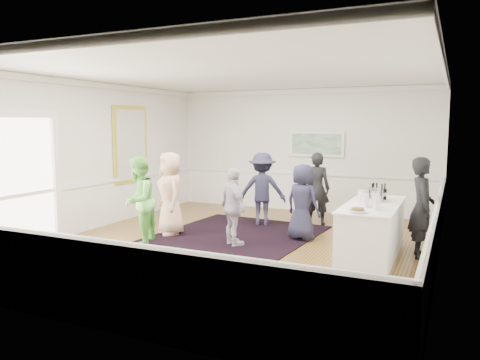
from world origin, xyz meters
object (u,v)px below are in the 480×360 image
at_px(ice_bucket, 376,195).
at_px(guest_green, 138,201).
at_px(guest_navy, 302,202).
at_px(nut_bowl, 358,210).
at_px(serving_table, 372,230).
at_px(bartender, 422,207).
at_px(guest_dark_a, 262,189).
at_px(guest_lilac, 234,207).
at_px(guest_tan, 170,194).
at_px(guest_dark_b, 317,188).

bearing_deg(ice_bucket, guest_green, -164.00).
relative_size(guest_navy, nut_bowl, 5.79).
bearing_deg(serving_table, bartender, 26.38).
bearing_deg(guest_green, guest_dark_a, 135.86).
bearing_deg(guest_lilac, ice_bucket, -129.66).
height_order(guest_green, guest_dark_a, guest_green).
xyz_separation_m(serving_table, guest_dark_a, (-2.69, 1.61, 0.36)).
height_order(guest_tan, nut_bowl, guest_tan).
bearing_deg(guest_navy, guest_tan, 34.29).
relative_size(guest_dark_a, nut_bowl, 6.33).
bearing_deg(guest_lilac, guest_dark_a, -45.99).
bearing_deg(guest_green, serving_table, 88.92).
height_order(serving_table, guest_tan, guest_tan).
distance_m(guest_lilac, guest_navy, 1.44).
height_order(guest_dark_a, guest_navy, guest_dark_a).
bearing_deg(nut_bowl, guest_green, -179.91).
distance_m(guest_green, guest_dark_a, 2.97).
relative_size(bartender, guest_navy, 1.15).
distance_m(serving_table, bartender, 0.93).
xyz_separation_m(guest_navy, nut_bowl, (1.39, -1.65, 0.22)).
relative_size(serving_table, guest_green, 1.37).
xyz_separation_m(serving_table, nut_bowl, (-0.08, -0.96, 0.50)).
bearing_deg(nut_bowl, serving_table, 85.50).
xyz_separation_m(guest_tan, nut_bowl, (4.00, -0.93, 0.11)).
relative_size(bartender, guest_tan, 1.01).
distance_m(serving_table, ice_bucket, 0.63).
relative_size(guest_tan, guest_dark_b, 1.04).
relative_size(bartender, guest_green, 1.03).
bearing_deg(serving_table, ice_bucket, 87.46).
xyz_separation_m(guest_tan, guest_dark_b, (2.47, 2.25, -0.03)).
distance_m(guest_green, nut_bowl, 4.11).
xyz_separation_m(guest_lilac, ice_bucket, (2.50, 0.54, 0.31)).
distance_m(bartender, guest_lilac, 3.32).
height_order(guest_tan, guest_dark_b, guest_tan).
xyz_separation_m(serving_table, guest_green, (-4.18, -0.96, 0.37)).
height_order(guest_green, guest_navy, guest_green).
xyz_separation_m(guest_tan, guest_lilac, (1.58, -0.27, -0.12)).
height_order(guest_dark_b, nut_bowl, guest_dark_b).
bearing_deg(bartender, guest_lilac, 89.46).
relative_size(guest_green, nut_bowl, 6.45).
relative_size(guest_dark_a, guest_dark_b, 1.00).
bearing_deg(guest_navy, guest_lilac, 62.97).
bearing_deg(guest_dark_a, guest_lilac, 77.04).
distance_m(bartender, guest_dark_b, 3.00).
bearing_deg(guest_green, nut_bowl, 76.04).
relative_size(serving_table, bartender, 1.33).
height_order(guest_dark_b, ice_bucket, guest_dark_b).
height_order(serving_table, guest_lilac, guest_lilac).
bearing_deg(guest_dark_a, guest_tan, 30.95).
xyz_separation_m(bartender, guest_lilac, (-3.25, -0.68, -0.13)).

